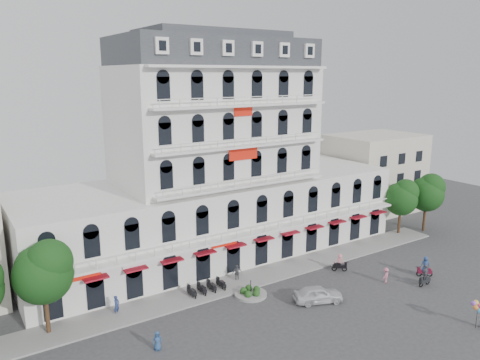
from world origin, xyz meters
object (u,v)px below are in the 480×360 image
(rider_northeast, at_px, (425,275))
(rider_center, at_px, (340,262))
(parked_car, at_px, (318,294))
(balloon_vendor, at_px, (480,314))
(rider_east, at_px, (425,266))

(rider_northeast, bearing_deg, rider_center, -58.91)
(parked_car, xyz_separation_m, rider_center, (6.84, 4.05, 0.23))
(balloon_vendor, bearing_deg, rider_center, 95.38)
(rider_east, bearing_deg, rider_northeast, 74.65)
(rider_east, relative_size, rider_northeast, 1.00)
(rider_east, xyz_separation_m, balloon_vendor, (-5.21, -9.12, 0.16))
(rider_east, bearing_deg, parked_car, 30.43)
(parked_car, relative_size, rider_east, 2.06)
(parked_car, bearing_deg, rider_center, -37.33)
(rider_center, xyz_separation_m, balloon_vendor, (1.42, -15.10, 0.28))
(rider_east, bearing_deg, balloon_vendor, 98.81)
(parked_car, xyz_separation_m, rider_east, (13.48, -1.92, 0.35))
(parked_car, bearing_deg, rider_east, -76.07)
(parked_car, height_order, rider_center, rider_center)
(rider_center, height_order, balloon_vendor, balloon_vendor)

